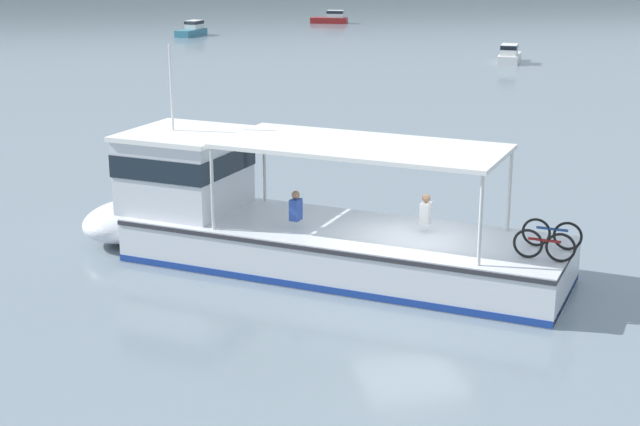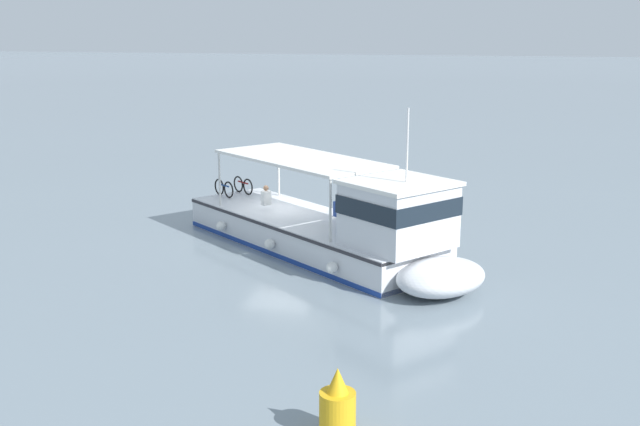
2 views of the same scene
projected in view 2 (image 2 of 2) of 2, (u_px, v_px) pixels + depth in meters
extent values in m
plane|color=gray|center=(281.00, 237.00, 28.29)|extent=(400.00, 400.00, 0.00)
cube|color=silver|center=(309.00, 233.00, 26.70)|extent=(10.65, 8.88, 1.10)
ellipsoid|color=silver|center=(441.00, 277.00, 22.01)|extent=(3.50, 3.67, 1.01)
cube|color=navy|center=(309.00, 246.00, 26.81)|extent=(10.67, 8.92, 0.16)
cube|color=#2D2D33|center=(309.00, 220.00, 26.59)|extent=(10.68, 8.93, 0.10)
cube|color=silver|center=(398.00, 215.00, 23.01)|extent=(3.70, 3.72, 1.90)
cube|color=#19232D|center=(399.00, 205.00, 22.94)|extent=(3.77, 3.80, 0.56)
cube|color=white|center=(399.00, 183.00, 22.78)|extent=(3.92, 3.95, 0.12)
cube|color=white|center=(301.00, 159.00, 26.43)|extent=(7.16, 6.29, 0.10)
cylinder|color=silver|center=(394.00, 199.00, 25.04)|extent=(0.08, 0.08, 2.00)
cylinder|color=silver|center=(330.00, 211.00, 23.39)|extent=(0.08, 0.08, 2.00)
cylinder|color=silver|center=(279.00, 171.00, 29.97)|extent=(0.08, 0.08, 2.00)
cylinder|color=silver|center=(220.00, 179.00, 28.31)|extent=(0.08, 0.08, 2.00)
cylinder|color=silver|center=(407.00, 145.00, 22.27)|extent=(0.06, 0.06, 2.20)
sphere|color=white|center=(332.00, 268.00, 23.06)|extent=(0.36, 0.36, 0.36)
sphere|color=white|center=(270.00, 244.00, 25.56)|extent=(0.36, 0.36, 0.36)
sphere|color=white|center=(221.00, 226.00, 27.90)|extent=(0.36, 0.36, 0.36)
torus|color=black|center=(248.00, 187.00, 30.21)|extent=(0.57, 0.43, 0.66)
torus|color=black|center=(238.00, 184.00, 30.75)|extent=(0.57, 0.43, 0.66)
cylinder|color=maroon|center=(243.00, 182.00, 30.45)|extent=(0.60, 0.46, 0.06)
torus|color=black|center=(229.00, 190.00, 29.67)|extent=(0.57, 0.43, 0.66)
torus|color=black|center=(219.00, 187.00, 30.20)|extent=(0.57, 0.43, 0.66)
cylinder|color=#1E478C|center=(224.00, 185.00, 29.90)|extent=(0.60, 0.46, 0.06)
cube|color=white|center=(266.00, 198.00, 27.62)|extent=(0.37, 0.39, 0.52)
sphere|color=#9E7051|center=(266.00, 188.00, 27.54)|extent=(0.20, 0.20, 0.20)
cube|color=#2D4CA5|center=(339.00, 209.00, 25.98)|extent=(0.37, 0.39, 0.52)
sphere|color=#9E7051|center=(339.00, 198.00, 25.89)|extent=(0.20, 0.20, 0.20)
cylinder|color=gold|center=(337.00, 414.00, 14.38)|extent=(0.70, 0.70, 0.90)
cone|color=gold|center=(338.00, 380.00, 14.22)|extent=(0.42, 0.42, 0.50)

